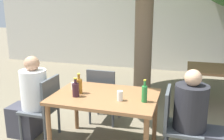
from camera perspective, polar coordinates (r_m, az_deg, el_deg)
The scene contains 13 objects.
cafe_building_wall at distance 7.29m, azimuth 9.56°, elevation 10.99°, with size 10.00×0.08×2.80m.
dining_table_front at distance 3.17m, azimuth -1.57°, elevation -7.20°, with size 1.30×0.90×0.74m.
dining_table_back at distance 4.88m, azimuth 24.12°, elevation -0.72°, with size 1.25×0.89×0.74m.
patio_chair_0 at distance 3.58m, azimuth -15.19°, elevation -7.68°, with size 0.44×0.44×0.90m.
patio_chair_1 at distance 3.09m, azimuth 14.47°, elevation -11.31°, with size 0.44×0.44×0.90m.
patio_chair_2 at distance 3.91m, azimuth -2.03°, elevation -5.27°, with size 0.44×0.44×0.90m.
person_seated_0 at distance 3.70m, azimuth -18.31°, elevation -6.80°, with size 0.58×0.36×1.18m.
person_seated_1 at distance 3.09m, azimuth 18.89°, elevation -11.42°, with size 0.59×0.38×1.15m.
wine_bottle_0 at distance 3.09m, azimuth -8.30°, elevation -4.39°, with size 0.08×0.08×0.24m.
amber_bottle_1 at distance 3.20m, azimuth -7.54°, elevation -3.56°, with size 0.08×0.08×0.26m.
green_bottle_2 at distance 2.91m, azimuth 7.43°, elevation -5.32°, with size 0.07×0.07×0.27m.
drinking_glass_0 at distance 3.37m, azimuth -8.79°, elevation -3.61°, with size 0.06×0.06×0.10m.
drinking_glass_1 at distance 2.95m, azimuth 1.83°, elevation -5.91°, with size 0.07×0.07×0.12m.
Camera 1 is at (0.93, -2.79, 1.83)m, focal length 40.00 mm.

